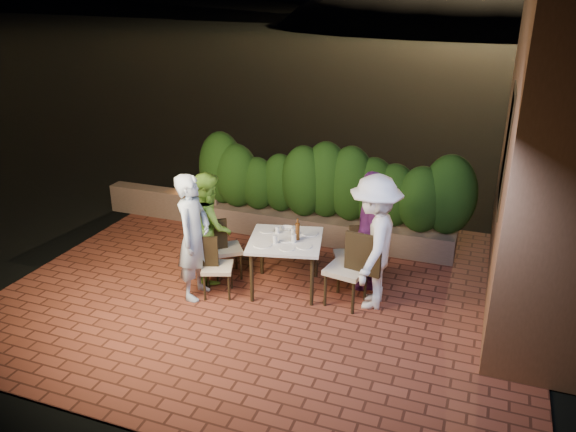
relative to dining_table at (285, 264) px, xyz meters
The scene contains 30 objects.
ground 0.69m from the dining_table, 108.17° to the right, with size 400.00×400.00×0.00m, color black.
terrace_floor 0.48m from the dining_table, 168.22° to the right, with size 7.00×6.00×0.15m, color brown.
window_pane 3.25m from the dining_table, 20.02° to the left, with size 0.08×1.00×1.40m, color black.
window_frame 3.24m from the dining_table, 20.09° to the left, with size 0.06×1.15×1.55m, color black.
planter 1.77m from the dining_table, 89.23° to the left, with size 4.20×0.55×0.40m, color brown.
hedge 1.85m from the dining_table, 89.23° to the left, with size 4.00×0.70×1.10m, color #17360E, non-canonical shape.
parapet 3.46m from the dining_table, 149.36° to the left, with size 2.20×0.30×0.50m, color brown.
hill 59.65m from the dining_table, 88.24° to the left, with size 52.00×40.00×22.00m, color black.
dining_table is the anchor object (origin of this frame).
plate_nw 0.52m from the dining_table, 128.41° to the right, with size 0.24×0.24×0.01m, color white.
plate_sw 0.54m from the dining_table, 152.77° to the left, with size 0.20×0.20×0.01m, color white.
plate_ne 0.51m from the dining_table, 23.26° to the right, with size 0.21×0.21×0.01m, color white.
plate_se 0.54m from the dining_table, 50.02° to the left, with size 0.22×0.22×0.01m, color white.
plate_centre 0.38m from the dining_table, 54.85° to the right, with size 0.19×0.19×0.01m, color white.
plate_front 0.48m from the dining_table, 65.01° to the right, with size 0.20×0.20×0.01m, color white.
glass_nw 0.47m from the dining_table, 117.22° to the right, with size 0.06×0.06×0.11m, color silver.
glass_sw 0.48m from the dining_table, 138.84° to the left, with size 0.06×0.06×0.10m, color silver.
glass_ne 0.46m from the dining_table, 20.44° to the right, with size 0.07×0.07×0.12m, color silver.
glass_se 0.46m from the dining_table, 73.24° to the left, with size 0.06×0.06×0.10m, color silver.
beer_bottle 0.55m from the dining_table, 19.02° to the left, with size 0.06×0.06×0.30m, color #512B0D, non-canonical shape.
bowl 0.51m from the dining_table, 106.94° to the left, with size 0.16×0.16×0.04m, color white.
chair_left_front 0.93m from the dining_table, 149.87° to the right, with size 0.40×0.40×0.85m, color black, non-canonical shape.
chair_left_back 0.93m from the dining_table, behind, with size 0.41×0.41×0.89m, color black, non-canonical shape.
chair_right_front 0.89m from the dining_table, ahead, with size 0.48×0.48×1.04m, color black, non-canonical shape.
chair_right_back 0.90m from the dining_table, 29.76° to the left, with size 0.41×0.41×0.88m, color black, non-canonical shape.
diner_blue 1.31m from the dining_table, 151.79° to the right, with size 0.63×0.41×1.72m, color #ADC4DF.
diner_green 1.21m from the dining_table, behind, with size 0.76×0.59×1.56m, color #73B639.
diner_white 1.30m from the dining_table, ahead, with size 1.15×0.66×1.78m, color white.
diner_purple 1.25m from the dining_table, 26.31° to the left, with size 0.98×0.41×1.67m, color #6F297D.
parapet_lamp 3.17m from the dining_table, 146.14° to the left, with size 0.10×0.10×0.14m, color orange.
Camera 1 is at (2.59, -5.88, 3.87)m, focal length 35.00 mm.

